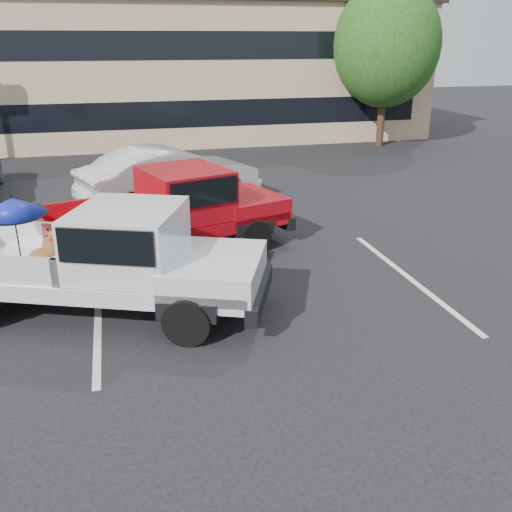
% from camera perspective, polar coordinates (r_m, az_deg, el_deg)
% --- Properties ---
extents(ground, '(90.00, 90.00, 0.00)m').
position_cam_1_polar(ground, '(8.96, 4.07, -8.94)').
color(ground, black).
rests_on(ground, ground).
extents(stripe_left, '(0.12, 5.00, 0.01)m').
position_cam_1_polar(stripe_left, '(10.39, -15.51, -5.29)').
color(stripe_left, silver).
rests_on(stripe_left, ground).
extents(stripe_right, '(0.12, 5.00, 0.01)m').
position_cam_1_polar(stripe_right, '(11.74, 15.10, -2.14)').
color(stripe_right, silver).
rests_on(stripe_right, ground).
extents(motel_building, '(20.40, 8.40, 6.30)m').
position_cam_1_polar(motel_building, '(28.74, -5.30, 18.34)').
color(motel_building, tan).
rests_on(motel_building, ground).
extents(tree_right, '(4.46, 4.46, 6.78)m').
position_cam_1_polar(tree_right, '(26.04, 12.94, 19.88)').
color(tree_right, '#332114').
rests_on(tree_right, ground).
extents(tree_back, '(4.68, 4.68, 7.11)m').
position_cam_1_polar(tree_back, '(32.50, 1.19, 20.83)').
color(tree_back, '#332114').
rests_on(tree_back, ground).
extents(silver_pickup, '(6.01, 3.95, 2.06)m').
position_cam_1_polar(silver_pickup, '(9.86, -13.82, 0.09)').
color(silver_pickup, black).
rests_on(silver_pickup, ground).
extents(red_pickup, '(5.96, 3.58, 1.86)m').
position_cam_1_polar(red_pickup, '(12.53, -7.72, 4.80)').
color(red_pickup, black).
rests_on(red_pickup, ground).
extents(silver_sedan, '(5.38, 3.45, 1.67)m').
position_cam_1_polar(silver_sedan, '(16.25, -8.55, 7.82)').
color(silver_sedan, silver).
rests_on(silver_sedan, ground).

